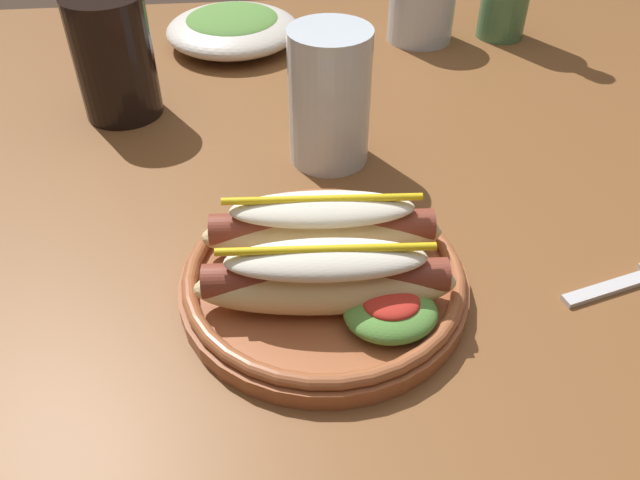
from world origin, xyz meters
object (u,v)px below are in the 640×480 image
soda_cup (114,57)px  side_bowl (233,28)px  hot_dog_plate (326,269)px  water_cup (326,98)px  extra_cup (422,2)px  fork (636,280)px

soda_cup → side_bowl: (0.13, 0.18, -0.04)m
hot_dog_plate → side_bowl: bearing=98.5°
water_cup → extra_cup: bearing=60.6°
side_bowl → fork: bearing=-57.3°
fork → water_cup: water_cup is taller
fork → side_bowl: size_ratio=0.66×
fork → side_bowl: side_bowl is taller
fork → water_cup: size_ratio=0.87×
fork → water_cup: bearing=122.1°
hot_dog_plate → fork: (0.26, -0.01, -0.02)m
extra_cup → side_bowl: 0.27m
fork → water_cup: 0.33m
soda_cup → water_cup: size_ratio=0.98×
water_cup → extra_cup: size_ratio=1.31×
hot_dog_plate → water_cup: 0.21m
fork → soda_cup: bearing=128.4°
extra_cup → side_bowl: (-0.26, 0.01, -0.03)m
hot_dog_plate → side_bowl: size_ratio=1.26×
hot_dog_plate → extra_cup: bearing=69.4°
hot_dog_plate → extra_cup: (0.19, 0.50, 0.03)m
soda_cup → side_bowl: 0.23m
fork → side_bowl: bearing=107.3°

